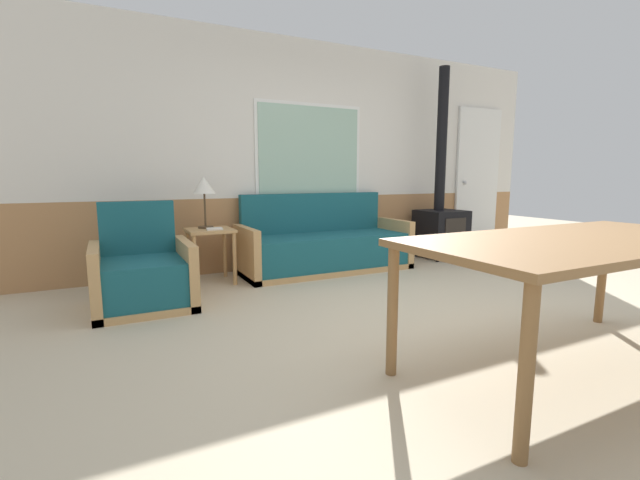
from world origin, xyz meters
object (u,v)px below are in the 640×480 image
armchair (143,277)px  table_lamp (204,188)px  wood_stove (441,215)px  dining_table (582,249)px  couch (325,248)px  side_table (210,240)px

armchair → table_lamp: bearing=26.7°
wood_stove → dining_table: bearing=-119.8°
dining_table → wood_stove: bearing=60.2°
couch → wood_stove: (1.76, -0.01, 0.31)m
couch → dining_table: size_ratio=0.97×
couch → table_lamp: bearing=177.0°
dining_table → wood_stove: (1.70, 2.97, -0.13)m
armchair → dining_table: bearing=-66.0°
side_table → wood_stove: 3.10m
side_table → dining_table: bearing=-64.8°
couch → dining_table: couch is taller
couch → wood_stove: size_ratio=0.80×
armchair → side_table: armchair is taller
armchair → side_table: (0.70, 0.56, 0.19)m
table_lamp → dining_table: bearing=-65.0°
dining_table → side_table: bearing=115.2°
table_lamp → armchair: bearing=-136.3°
couch → wood_stove: bearing=-0.2°
couch → armchair: (-2.03, -0.57, -0.01)m
armchair → side_table: 0.92m
couch → table_lamp: table_lamp is taller
couch → armchair: couch is taller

